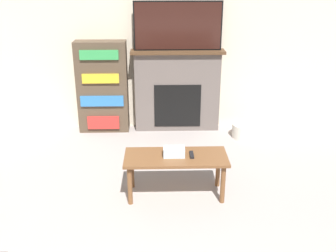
# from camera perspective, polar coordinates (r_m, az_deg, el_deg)

# --- Properties ---
(wall_back) EXTENTS (6.99, 0.06, 2.70)m
(wall_back) POSITION_cam_1_polar(r_m,az_deg,el_deg) (5.74, -2.51, 12.75)
(wall_back) COLOR beige
(wall_back) RESTS_ON ground_plane
(fireplace) EXTENTS (1.33, 0.28, 1.19)m
(fireplace) POSITION_cam_1_polar(r_m,az_deg,el_deg) (5.78, 1.35, 5.19)
(fireplace) COLOR #605651
(fireplace) RESTS_ON ground_plane
(tv) EXTENTS (1.22, 0.03, 0.67)m
(tv) POSITION_cam_1_polar(r_m,az_deg,el_deg) (5.56, 1.45, 14.31)
(tv) COLOR black
(tv) RESTS_ON fireplace
(coffee_table) EXTENTS (1.07, 0.46, 0.46)m
(coffee_table) POSITION_cam_1_polar(r_m,az_deg,el_deg) (4.11, 1.15, -5.21)
(coffee_table) COLOR brown
(coffee_table) RESTS_ON ground_plane
(tissue_box) EXTENTS (0.22, 0.12, 0.10)m
(tissue_box) POSITION_cam_1_polar(r_m,az_deg,el_deg) (4.06, 0.88, -3.77)
(tissue_box) COLOR silver
(tissue_box) RESTS_ON coffee_table
(remote_control) EXTENTS (0.04, 0.15, 0.02)m
(remote_control) POSITION_cam_1_polar(r_m,az_deg,el_deg) (4.09, 3.45, -4.18)
(remote_control) COLOR black
(remote_control) RESTS_ON coffee_table
(bookshelf) EXTENTS (0.72, 0.29, 1.33)m
(bookshelf) POSITION_cam_1_polar(r_m,az_deg,el_deg) (5.79, -9.48, 5.57)
(bookshelf) COLOR #4C3D2D
(bookshelf) RESTS_ON ground_plane
(storage_basket) EXTENTS (0.38, 0.38, 0.20)m
(storage_basket) POSITION_cam_1_polar(r_m,az_deg,el_deg) (5.75, 11.18, -0.63)
(storage_basket) COLOR silver
(storage_basket) RESTS_ON ground_plane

